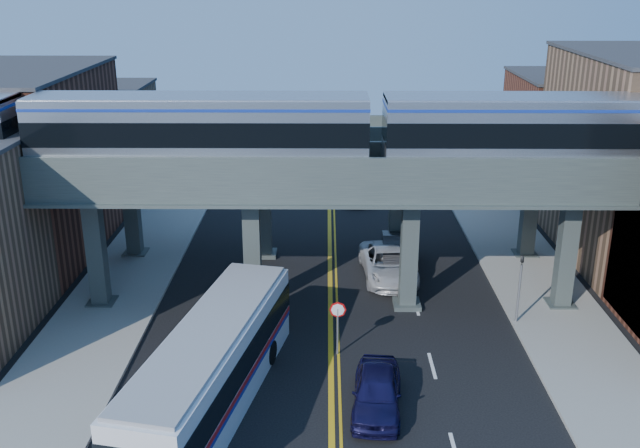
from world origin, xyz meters
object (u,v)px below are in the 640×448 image
(stop_sign, at_px, (338,320))
(traffic_signal, at_px, (520,282))
(transit_bus, at_px, (212,368))
(car_lane_a, at_px, (377,392))
(transit_train, at_px, (200,129))
(car_lane_b, at_px, (399,253))
(car_lane_c, at_px, (388,264))
(car_lane_d, at_px, (358,191))

(stop_sign, relative_size, traffic_signal, 0.64)
(transit_bus, relative_size, car_lane_a, 2.83)
(transit_train, bearing_deg, car_lane_b, 26.39)
(stop_sign, distance_m, car_lane_c, 9.26)
(car_lane_b, bearing_deg, transit_train, -150.41)
(transit_train, height_order, car_lane_c, transit_train)
(transit_train, distance_m, car_lane_c, 13.39)
(transit_train, height_order, transit_bus, transit_train)
(car_lane_a, xyz_separation_m, car_lane_c, (1.51, 13.05, 0.04))
(transit_bus, bearing_deg, traffic_signal, -50.95)
(stop_sign, xyz_separation_m, transit_bus, (-5.04, -4.17, -0.02))
(transit_train, bearing_deg, car_lane_a, -49.00)
(stop_sign, relative_size, transit_bus, 0.20)
(car_lane_c, bearing_deg, car_lane_d, 90.46)
(car_lane_b, bearing_deg, car_lane_d, 101.24)
(transit_train, distance_m, car_lane_b, 14.34)
(traffic_signal, relative_size, car_lane_b, 0.73)
(transit_train, distance_m, stop_sign, 11.27)
(transit_train, distance_m, car_lane_d, 22.06)
(traffic_signal, bearing_deg, transit_train, 172.66)
(car_lane_a, bearing_deg, stop_sign, 114.64)
(transit_bus, height_order, car_lane_c, transit_bus)
(transit_bus, height_order, car_lane_b, transit_bus)
(traffic_signal, height_order, car_lane_a, traffic_signal)
(car_lane_c, height_order, car_lane_d, car_lane_c)
(stop_sign, xyz_separation_m, car_lane_b, (3.76, 10.15, -0.83))
(stop_sign, bearing_deg, transit_bus, -140.38)
(traffic_signal, xyz_separation_m, transit_bus, (-13.94, -7.17, -0.56))
(transit_train, relative_size, car_lane_a, 10.54)
(stop_sign, xyz_separation_m, car_lane_d, (1.88, 23.42, -1.03))
(car_lane_d, bearing_deg, car_lane_b, -74.00)
(transit_train, bearing_deg, stop_sign, -37.07)
(transit_bus, distance_m, car_lane_b, 16.83)
(traffic_signal, distance_m, car_lane_b, 8.91)
(stop_sign, distance_m, car_lane_b, 10.86)
(car_lane_b, relative_size, car_lane_d, 1.11)
(transit_train, xyz_separation_m, car_lane_b, (10.38, 5.15, -8.45))
(transit_train, distance_m, transit_bus, 12.04)
(car_lane_d, bearing_deg, stop_sign, -86.63)
(stop_sign, xyz_separation_m, car_lane_a, (1.50, -4.34, -0.95))
(transit_bus, distance_m, car_lane_c, 15.22)
(traffic_signal, height_order, transit_bus, traffic_signal)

